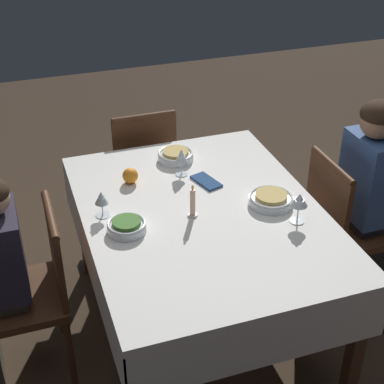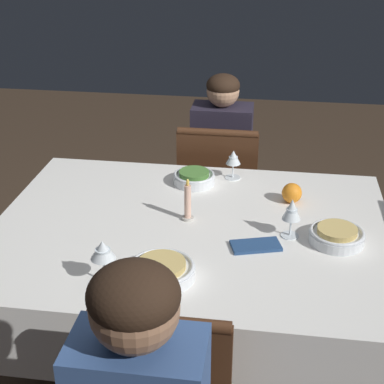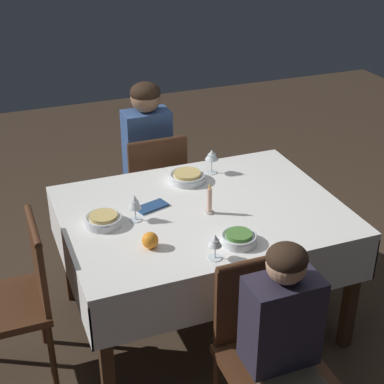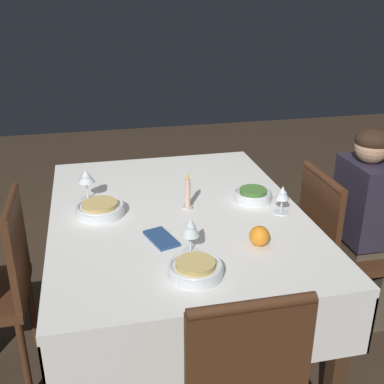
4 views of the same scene
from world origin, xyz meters
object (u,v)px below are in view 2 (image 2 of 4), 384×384
Objects in this scene: wine_glass_north at (103,252)px; bowl_south at (194,177)px; bowl_north at (162,270)px; candle_centerpiece at (188,204)px; napkin_red_folded at (256,246)px; person_child_dark at (222,162)px; wine_glass_west at (292,211)px; bowl_west at (337,235)px; dining_table at (191,246)px; orange_fruit at (292,193)px; chair_south at (219,192)px; wine_glass_south at (233,159)px.

bowl_south is at bearing -103.07° from wine_glass_north.
candle_centerpiece is at bearing -93.64° from bowl_north.
bowl_north reaches higher than napkin_red_folded.
napkin_red_folded is at bearing -149.05° from wine_glass_north.
person_child_dark is 7.33× the size of wine_glass_west.
person_child_dark reaches higher than bowl_west.
napkin_red_folded is at bearing 156.08° from dining_table.
wine_glass_north is at bearing 16.74° from bowl_north.
person_child_dark is at bearing -91.36° from dining_table.
napkin_red_folded is at bearing 101.48° from person_child_dark.
dining_table is 8.76× the size of candle_centerpiece.
orange_fruit is (-0.39, -0.20, -0.03)m from candle_centerpiece.
bowl_north is 1.15× the size of napkin_red_folded.
wine_glass_west is 0.88× the size of candle_centerpiece.
chair_south reaches higher than bowl_south.
wine_glass_west is (-0.34, 0.99, 0.26)m from person_child_dark.
bowl_north is at bearing -163.26° from wine_glass_north.
wine_glass_north reaches higher than napkin_red_folded.
wine_glass_west is 0.39m from candle_centerpiece.
chair_south reaches higher than bowl_north.
napkin_red_folded is (0.12, 0.09, -0.10)m from wine_glass_west.
bowl_west is at bearing 130.04° from wine_glass_south.
chair_south is 1.27m from wine_glass_north.
wine_glass_west is at bearing -6.35° from bowl_west.
chair_south is 0.19m from person_child_dark.
wine_glass_north is at bearing 30.95° from napkin_red_folded.
wine_glass_south is at bearing -49.96° from bowl_west.
bowl_north reaches higher than dining_table.
chair_south is 5.92× the size of wine_glass_north.
wine_glass_north reaches higher than bowl_north.
bowl_west is 1.04× the size of napkin_red_folded.
wine_glass_south is at bearing -104.53° from dining_table.
dining_table is 9.86× the size of wine_glass_north.
wine_glass_west is (-0.57, -0.37, -0.01)m from wine_glass_north.
bowl_north is 2.69× the size of orange_fruit.
napkin_red_folded is (-0.26, 0.16, -0.06)m from candle_centerpiece.
wine_glass_west reaches higher than dining_table.
bowl_north is 0.52m from wine_glass_west.
dining_table is 8.33× the size of bowl_south.
wine_glass_west is 0.28m from orange_fruit.
dining_table is 0.97m from person_child_dark.
person_child_dark is at bearing -63.72° from bowl_west.
wine_glass_north is 0.78m from bowl_south.
chair_south is 0.51m from wine_glass_south.
bowl_south reaches higher than napkin_red_folded.
bowl_west is (-0.50, 0.84, 0.28)m from chair_south.
person_child_dark is 7.26× the size of wine_glass_north.
wine_glass_west is at bearing -147.32° from wine_glass_north.
wine_glass_south is 0.69× the size of napkin_red_folded.
wine_glass_north is (0.22, 0.38, 0.20)m from dining_table.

